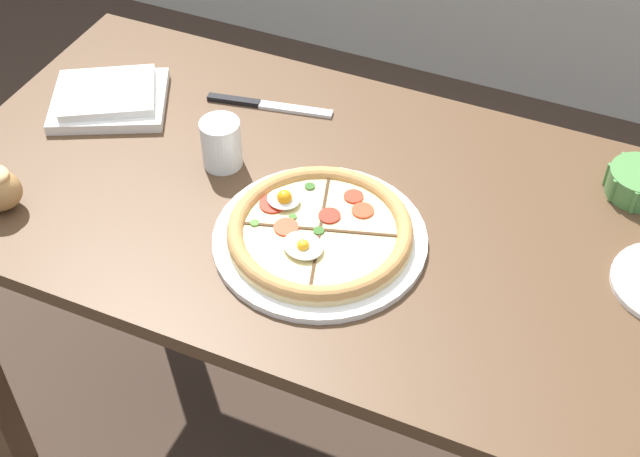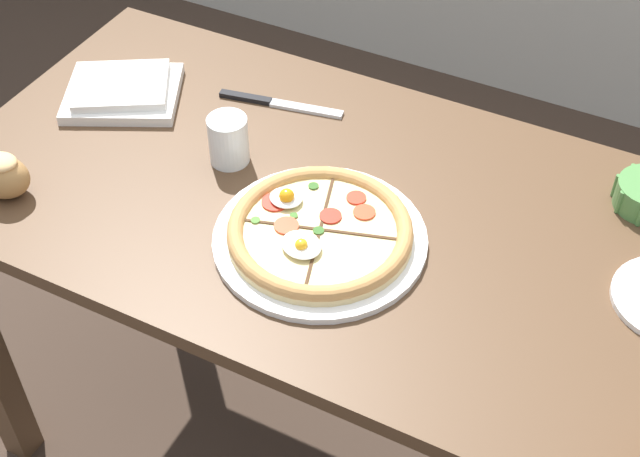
% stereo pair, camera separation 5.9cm
% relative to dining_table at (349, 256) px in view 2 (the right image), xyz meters
% --- Properties ---
extents(ground_plane, '(12.00, 12.00, 0.00)m').
position_rel_dining_table_xyz_m(ground_plane, '(0.00, 0.00, -0.66)').
color(ground_plane, '#3D2D23').
extents(dining_table, '(1.43, 0.72, 0.78)m').
position_rel_dining_table_xyz_m(dining_table, '(0.00, 0.00, 0.00)').
color(dining_table, '#513823').
rests_on(dining_table, ground_plane).
extents(pizza, '(0.35, 0.35, 0.05)m').
position_rel_dining_table_xyz_m(pizza, '(-0.01, -0.09, 0.13)').
color(pizza, white).
rests_on(pizza, dining_table).
extents(napkin_folded, '(0.27, 0.25, 0.04)m').
position_rel_dining_table_xyz_m(napkin_folded, '(-0.52, 0.08, 0.13)').
color(napkin_folded, silver).
rests_on(napkin_folded, dining_table).
extents(bread_piece_near, '(0.11, 0.09, 0.08)m').
position_rel_dining_table_xyz_m(bread_piece_near, '(-0.54, -0.23, 0.16)').
color(bread_piece_near, '#B27F47').
rests_on(bread_piece_near, dining_table).
extents(knife_main, '(0.24, 0.06, 0.01)m').
position_rel_dining_table_xyz_m(knife_main, '(-0.25, 0.20, 0.12)').
color(knife_main, silver).
rests_on(knife_main, dining_table).
extents(water_glass, '(0.07, 0.07, 0.09)m').
position_rel_dining_table_xyz_m(water_glass, '(-0.25, 0.02, 0.16)').
color(water_glass, white).
rests_on(water_glass, dining_table).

